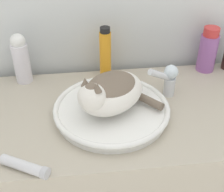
{
  "coord_description": "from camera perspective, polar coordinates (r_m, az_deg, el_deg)",
  "views": [
    {
      "loc": [
        -0.16,
        -0.61,
        1.6
      ],
      "look_at": [
        -0.05,
        0.25,
        0.99
      ],
      "focal_mm": 50.0,
      "sensor_mm": 36.0,
      "label": 1
    }
  ],
  "objects": [
    {
      "name": "shampoo_bottle_tall",
      "position": [
        1.3,
        -1.23,
        7.83
      ],
      "size": [
        0.05,
        0.05,
        0.22
      ],
      "color": "orange",
      "rests_on": "vanity_counter"
    },
    {
      "name": "cat",
      "position": [
        1.06,
        -0.4,
        0.81
      ],
      "size": [
        0.34,
        0.31,
        0.16
      ],
      "rotation": [
        0.0,
        0.0,
        3.93
      ],
      "color": "silver",
      "rests_on": "sink_basin"
    },
    {
      "name": "mouthwash_bottle",
      "position": [
        1.41,
        17.14,
        8.0
      ],
      "size": [
        0.08,
        0.08,
        0.2
      ],
      "color": "#93569E",
      "rests_on": "vanity_counter"
    },
    {
      "name": "vanity_counter",
      "position": [
        1.47,
        1.93,
        -16.39
      ],
      "size": [
        1.09,
        0.58,
        0.89
      ],
      "color": "#B2A893",
      "rests_on": "ground_plane"
    },
    {
      "name": "sink_basin",
      "position": [
        1.11,
        -0.08,
        -2.53
      ],
      "size": [
        0.42,
        0.42,
        0.04
      ],
      "color": "white",
      "rests_on": "vanity_counter"
    },
    {
      "name": "lotion_bottle_white",
      "position": [
        1.32,
        -16.32,
        6.59
      ],
      "size": [
        0.07,
        0.07,
        0.21
      ],
      "color": "silver",
      "rests_on": "vanity_counter"
    },
    {
      "name": "faucet",
      "position": [
        1.2,
        10.3,
        3.22
      ],
      "size": [
        0.13,
        0.08,
        0.14
      ],
      "rotation": [
        0.0,
        0.0,
        -2.74
      ],
      "color": "silver",
      "rests_on": "vanity_counter"
    },
    {
      "name": "cream_tube",
      "position": [
        0.96,
        -15.6,
        -12.3
      ],
      "size": [
        0.15,
        0.11,
        0.04
      ],
      "rotation": [
        0.0,
        0.0,
        -0.5
      ],
      "color": "silver",
      "rests_on": "vanity_counter"
    }
  ]
}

